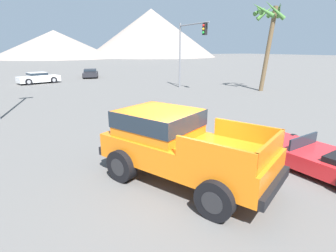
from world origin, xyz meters
name	(u,v)px	position (x,y,z in m)	size (l,w,h in m)	color
ground_plane	(181,175)	(0.00, 0.00, 0.00)	(320.00, 320.00, 0.00)	#5B5956
orange_pickup_truck	(177,142)	(-0.19, -0.06, 1.09)	(3.83, 5.28, 1.92)	orange
red_convertible_car	(317,158)	(3.79, -1.68, 0.40)	(2.18, 4.36, 0.98)	red
parked_car_white	(38,78)	(-2.24, 25.77, 0.61)	(4.41, 2.74, 1.18)	white
parked_car_dark	(90,73)	(4.14, 29.42, 0.56)	(2.72, 4.37, 1.08)	#232328
traffic_light_main	(190,43)	(9.58, 14.28, 4.12)	(0.38, 4.38, 5.85)	slate
palm_tree_short	(268,25)	(14.67, 10.34, 5.46)	(2.73, 2.73, 7.28)	brown
distant_mountain_range	(98,36)	(27.32, 113.38, 9.04)	(142.09, 62.41, 21.25)	gray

